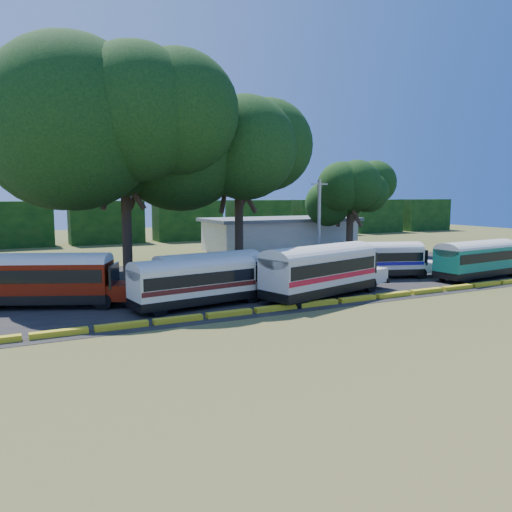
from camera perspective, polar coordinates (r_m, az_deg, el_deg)
name	(u,v)px	position (r m, az deg, el deg)	size (l,w,h in m)	color
ground	(261,317)	(28.18, 0.57, -7.01)	(160.00, 160.00, 0.00)	#384C19
asphalt_strip	(203,282)	(39.35, -6.09, -3.01)	(64.00, 24.00, 0.02)	black
curb	(253,311)	(29.01, -0.33, -6.30)	(53.70, 0.45, 0.30)	#D0CC18
terminal_building	(280,233)	(62.47, 2.78, 2.59)	(19.00, 9.00, 4.00)	silver
treeline_backdrop	(106,222)	(73.51, -16.72, 3.72)	(130.00, 4.00, 6.00)	black
bus_red	(45,276)	(32.98, -22.96, -2.13)	(10.26, 6.26, 3.32)	black
bus_cream_west	(196,279)	(30.54, -6.83, -2.63)	(9.58, 3.60, 3.07)	black
bus_cream_east	(211,271)	(34.10, -5.17, -1.72)	(9.20, 3.42, 2.95)	black
bus_white_red	(322,268)	(33.36, 7.57, -1.36)	(11.10, 5.57, 3.55)	black
bus_white_blue	(378,258)	(42.26, 13.81, -0.19)	(9.31, 4.96, 2.98)	black
bus_teal	(478,257)	(44.25, 24.04, -0.12)	(9.76, 3.29, 3.15)	black
tree_west	(123,123)	(42.60, -14.91, 14.51)	(16.15, 16.15, 18.50)	#3A271D
tree_center	(239,143)	(46.89, -2.00, 12.77)	(11.57, 11.57, 15.83)	#3A271D
tree_east	(351,190)	(58.98, 10.76, 7.37)	(7.61, 7.61, 10.19)	#3A271D
utility_pole	(319,225)	(43.89, 7.20, 3.50)	(1.60, 0.30, 8.16)	#99978B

